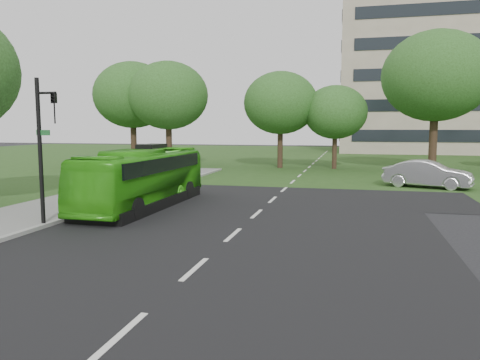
{
  "coord_description": "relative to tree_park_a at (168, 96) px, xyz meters",
  "views": [
    {
      "loc": [
        3.97,
        -13.25,
        3.72
      ],
      "look_at": [
        -0.42,
        4.74,
        1.6
      ],
      "focal_mm": 35.0,
      "sensor_mm": 36.0,
      "label": 1
    }
  ],
  "objects": [
    {
      "name": "tree_park_b",
      "position": [
        9.95,
        1.81,
        -0.69
      ],
      "size": [
        6.56,
        6.56,
        8.6
      ],
      "color": "black",
      "rests_on": "ground"
    },
    {
      "name": "tree_park_f",
      "position": [
        -4.16,
        1.3,
        0.19
      ],
      "size": [
        7.36,
        7.36,
        9.82
      ],
      "color": "black",
      "rests_on": "ground"
    },
    {
      "name": "bus",
      "position": [
        6.97,
        -20.09,
        -5.14
      ],
      "size": [
        2.42,
        9.69,
        2.69
      ],
      "primitive_type": "imported",
      "rotation": [
        0.0,
        0.0,
        -0.02
      ],
      "color": "green",
      "rests_on": "ground"
    },
    {
      "name": "ground",
      "position": [
        12.47,
        -26.71,
        -6.49
      ],
      "size": [
        160.0,
        160.0,
        0.0
      ],
      "primitive_type": "plane",
      "color": "black",
      "rests_on": "ground"
    },
    {
      "name": "tree_park_d",
      "position": [
        22.81,
        1.78,
        1.34
      ],
      "size": [
        8.74,
        8.74,
        11.55
      ],
      "color": "black",
      "rests_on": "ground"
    },
    {
      "name": "sedan",
      "position": [
        20.83,
        -9.71,
        -5.65
      ],
      "size": [
        5.39,
        3.26,
        1.68
      ],
      "primitive_type": "imported",
      "rotation": [
        0.0,
        0.0,
        1.26
      ],
      "color": "silver",
      "rests_on": "ground"
    },
    {
      "name": "tree_park_c",
      "position": [
        14.76,
        1.9,
        -1.54
      ],
      "size": [
        5.49,
        5.49,
        7.29
      ],
      "color": "black",
      "rests_on": "ground"
    },
    {
      "name": "traffic_light",
      "position": [
        5.44,
        -25.09,
        -3.27
      ],
      "size": [
        0.88,
        0.22,
        5.47
      ],
      "rotation": [
        0.0,
        0.0,
        0.01
      ],
      "color": "black",
      "rests_on": "ground"
    },
    {
      "name": "tree_park_a",
      "position": [
        0.0,
        0.0,
        0.0
      ],
      "size": [
        7.2,
        7.2,
        9.56
      ],
      "color": "black",
      "rests_on": "ground"
    },
    {
      "name": "street_surfaces",
      "position": [
        12.09,
        -3.96,
        -6.46
      ],
      "size": [
        120.0,
        120.0,
        0.15
      ],
      "color": "black",
      "rests_on": "ground"
    }
  ]
}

